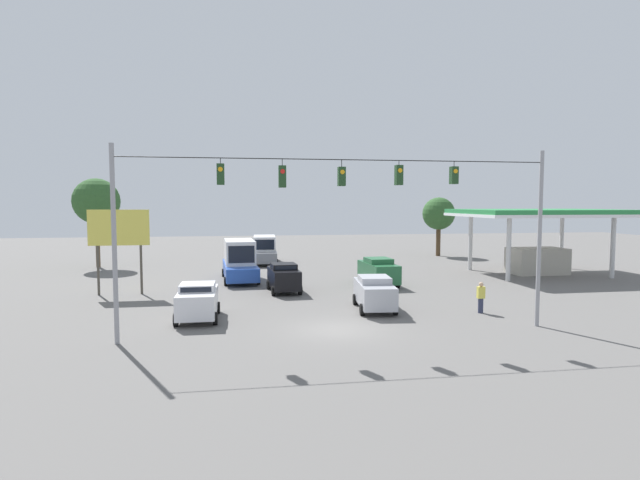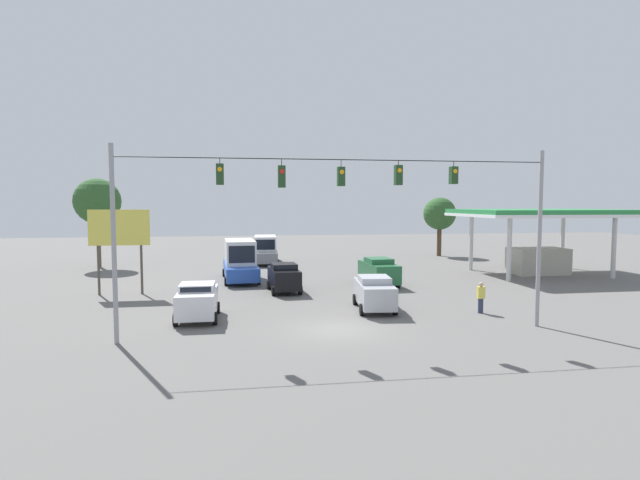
{
  "view_description": "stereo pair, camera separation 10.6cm",
  "coord_description": "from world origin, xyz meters",
  "px_view_note": "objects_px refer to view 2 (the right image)",
  "views": [
    {
      "loc": [
        4.53,
        22.91,
        6.01
      ],
      "look_at": [
        -0.25,
        -6.81,
        3.78
      ],
      "focal_mm": 28.0,
      "sensor_mm": 36.0,
      "label": 1
    },
    {
      "loc": [
        4.43,
        22.92,
        6.01
      ],
      "look_at": [
        -0.25,
        -6.81,
        3.78
      ],
      "focal_mm": 28.0,
      "sensor_mm": 36.0,
      "label": 2
    }
  ],
  "objects_px": {
    "traffic_cone_nearest": "(191,313)",
    "traffic_cone_second": "(198,302)",
    "box_truck_blue_withflow_far": "(240,260)",
    "traffic_cone_third": "(202,292)",
    "overhead_signal_span": "(340,212)",
    "tree_horizon_left": "(97,201)",
    "sedan_white_parked_shoulder": "(198,301)",
    "sedan_silver_crossing_near": "(374,292)",
    "roadside_billboard": "(119,233)",
    "sedan_black_withflow_mid": "(284,277)",
    "pedestrian": "(481,298)",
    "gas_station": "(539,227)",
    "traffic_cone_fourth": "(204,286)",
    "box_truck_grey_withflow_deep": "(265,250)",
    "sedan_green_oncoming_far": "(379,271)",
    "tree_horizon_right": "(440,214)"
  },
  "relations": [
    {
      "from": "gas_station",
      "to": "sedan_silver_crossing_near",
      "type": "bearing_deg",
      "value": 33.82
    },
    {
      "from": "box_truck_blue_withflow_far",
      "to": "sedan_silver_crossing_near",
      "type": "bearing_deg",
      "value": 121.45
    },
    {
      "from": "sedan_silver_crossing_near",
      "to": "traffic_cone_second",
      "type": "distance_m",
      "value": 10.12
    },
    {
      "from": "tree_horizon_right",
      "to": "box_truck_blue_withflow_far",
      "type": "bearing_deg",
      "value": 33.11
    },
    {
      "from": "sedan_white_parked_shoulder",
      "to": "traffic_cone_second",
      "type": "relative_size",
      "value": 6.21
    },
    {
      "from": "pedestrian",
      "to": "traffic_cone_second",
      "type": "bearing_deg",
      "value": -14.09
    },
    {
      "from": "traffic_cone_nearest",
      "to": "tree_horizon_right",
      "type": "relative_size",
      "value": 0.1
    },
    {
      "from": "traffic_cone_second",
      "to": "traffic_cone_fourth",
      "type": "xyz_separation_m",
      "value": [
        0.06,
        -5.77,
        0.0
      ]
    },
    {
      "from": "box_truck_grey_withflow_deep",
      "to": "tree_horizon_right",
      "type": "relative_size",
      "value": 1.07
    },
    {
      "from": "traffic_cone_third",
      "to": "traffic_cone_second",
      "type": "bearing_deg",
      "value": 90.63
    },
    {
      "from": "traffic_cone_third",
      "to": "gas_station",
      "type": "xyz_separation_m",
      "value": [
        -27.43,
        -6.46,
        3.68
      ]
    },
    {
      "from": "tree_horizon_left",
      "to": "tree_horizon_right",
      "type": "bearing_deg",
      "value": -172.51
    },
    {
      "from": "sedan_white_parked_shoulder",
      "to": "traffic_cone_third",
      "type": "distance_m",
      "value": 6.22
    },
    {
      "from": "traffic_cone_fourth",
      "to": "tree_horizon_right",
      "type": "xyz_separation_m",
      "value": [
        -24.84,
        -19.0,
        4.46
      ]
    },
    {
      "from": "traffic_cone_second",
      "to": "pedestrian",
      "type": "relative_size",
      "value": 0.38
    },
    {
      "from": "traffic_cone_nearest",
      "to": "tree_horizon_left",
      "type": "xyz_separation_m",
      "value": [
        10.63,
        -22.92,
        5.85
      ]
    },
    {
      "from": "overhead_signal_span",
      "to": "sedan_white_parked_shoulder",
      "type": "xyz_separation_m",
      "value": [
        6.67,
        -4.03,
        -4.62
      ]
    },
    {
      "from": "box_truck_grey_withflow_deep",
      "to": "gas_station",
      "type": "distance_m",
      "value": 25.43
    },
    {
      "from": "sedan_green_oncoming_far",
      "to": "box_truck_blue_withflow_far",
      "type": "bearing_deg",
      "value": -22.5
    },
    {
      "from": "sedan_white_parked_shoulder",
      "to": "box_truck_blue_withflow_far",
      "type": "height_order",
      "value": "box_truck_blue_withflow_far"
    },
    {
      "from": "box_truck_blue_withflow_far",
      "to": "sedan_black_withflow_mid",
      "type": "height_order",
      "value": "box_truck_blue_withflow_far"
    },
    {
      "from": "overhead_signal_span",
      "to": "tree_horizon_right",
      "type": "distance_m",
      "value": 36.49
    },
    {
      "from": "overhead_signal_span",
      "to": "tree_horizon_right",
      "type": "bearing_deg",
      "value": -119.35
    },
    {
      "from": "traffic_cone_second",
      "to": "traffic_cone_third",
      "type": "height_order",
      "value": "same"
    },
    {
      "from": "traffic_cone_second",
      "to": "tree_horizon_left",
      "type": "xyz_separation_m",
      "value": [
        10.75,
        -20.1,
        5.85
      ]
    },
    {
      "from": "box_truck_blue_withflow_far",
      "to": "traffic_cone_third",
      "type": "relative_size",
      "value": 11.53
    },
    {
      "from": "traffic_cone_nearest",
      "to": "roadside_billboard",
      "type": "height_order",
      "value": "roadside_billboard"
    },
    {
      "from": "box_truck_grey_withflow_deep",
      "to": "overhead_signal_span",
      "type": "bearing_deg",
      "value": 94.19
    },
    {
      "from": "traffic_cone_nearest",
      "to": "tree_horizon_left",
      "type": "bearing_deg",
      "value": -65.13
    },
    {
      "from": "box_truck_blue_withflow_far",
      "to": "sedan_black_withflow_mid",
      "type": "relative_size",
      "value": 1.85
    },
    {
      "from": "tree_horizon_left",
      "to": "roadside_billboard",
      "type": "bearing_deg",
      "value": 109.59
    },
    {
      "from": "sedan_silver_crossing_near",
      "to": "pedestrian",
      "type": "bearing_deg",
      "value": 162.3
    },
    {
      "from": "box_truck_blue_withflow_far",
      "to": "gas_station",
      "type": "relative_size",
      "value": 0.57
    },
    {
      "from": "sedan_silver_crossing_near",
      "to": "tree_horizon_left",
      "type": "xyz_separation_m",
      "value": [
        20.62,
        -22.2,
        5.18
      ]
    },
    {
      "from": "overhead_signal_span",
      "to": "sedan_green_oncoming_far",
      "type": "height_order",
      "value": "overhead_signal_span"
    },
    {
      "from": "traffic_cone_nearest",
      "to": "traffic_cone_second",
      "type": "bearing_deg",
      "value": -92.49
    },
    {
      "from": "sedan_silver_crossing_near",
      "to": "box_truck_blue_withflow_far",
      "type": "xyz_separation_m",
      "value": [
        7.5,
        -12.27,
        0.54
      ]
    },
    {
      "from": "tree_horizon_right",
      "to": "overhead_signal_span",
      "type": "bearing_deg",
      "value": 60.65
    },
    {
      "from": "sedan_black_withflow_mid",
      "to": "traffic_cone_second",
      "type": "bearing_deg",
      "value": 39.28
    },
    {
      "from": "gas_station",
      "to": "box_truck_blue_withflow_far",
      "type": "bearing_deg",
      "value": -1.21
    },
    {
      "from": "traffic_cone_nearest",
      "to": "traffic_cone_second",
      "type": "distance_m",
      "value": 2.82
    },
    {
      "from": "sedan_black_withflow_mid",
      "to": "roadside_billboard",
      "type": "relative_size",
      "value": 0.72
    },
    {
      "from": "traffic_cone_second",
      "to": "traffic_cone_fourth",
      "type": "distance_m",
      "value": 5.77
    },
    {
      "from": "sedan_green_oncoming_far",
      "to": "gas_station",
      "type": "height_order",
      "value": "gas_station"
    },
    {
      "from": "sedan_green_oncoming_far",
      "to": "sedan_black_withflow_mid",
      "type": "xyz_separation_m",
      "value": [
        7.09,
        1.66,
        -0.04
      ]
    },
    {
      "from": "overhead_signal_span",
      "to": "tree_horizon_left",
      "type": "distance_m",
      "value": 32.36
    },
    {
      "from": "tree_horizon_left",
      "to": "sedan_green_oncoming_far",
      "type": "bearing_deg",
      "value": 148.67
    },
    {
      "from": "sedan_white_parked_shoulder",
      "to": "roadside_billboard",
      "type": "height_order",
      "value": "roadside_billboard"
    },
    {
      "from": "box_truck_grey_withflow_deep",
      "to": "sedan_black_withflow_mid",
      "type": "height_order",
      "value": "box_truck_grey_withflow_deep"
    },
    {
      "from": "pedestrian",
      "to": "tree_horizon_left",
      "type": "xyz_separation_m",
      "value": [
        26.15,
        -23.97,
        5.31
      ]
    }
  ]
}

